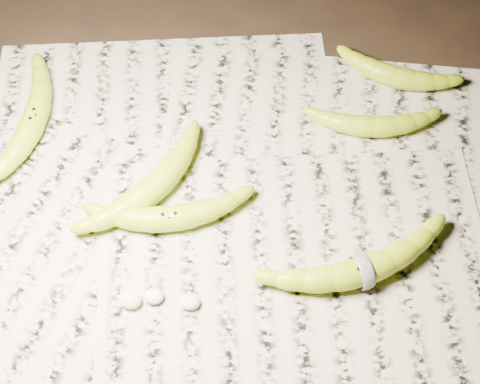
# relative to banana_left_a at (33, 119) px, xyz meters

# --- Properties ---
(ground) EXTENTS (3.00, 3.00, 0.00)m
(ground) POSITION_rel_banana_left_a_xyz_m (0.33, -0.11, -0.03)
(ground) COLOR black
(ground) RESTS_ON ground
(newspaper_patch) EXTENTS (0.90, 0.70, 0.01)m
(newspaper_patch) POSITION_rel_banana_left_a_xyz_m (0.32, -0.09, -0.02)
(newspaper_patch) COLOR #B9B39E
(newspaper_patch) RESTS_ON ground
(banana_left_a) EXTENTS (0.07, 0.22, 0.04)m
(banana_left_a) POSITION_rel_banana_left_a_xyz_m (0.00, 0.00, 0.00)
(banana_left_a) COLOR #B3D21A
(banana_left_a) RESTS_ON newspaper_patch
(banana_left_b) EXTENTS (0.17, 0.21, 0.04)m
(banana_left_b) POSITION_rel_banana_left_a_xyz_m (0.21, -0.09, 0.00)
(banana_left_b) COLOR #B3D21A
(banana_left_b) RESTS_ON newspaper_patch
(banana_center) EXTENTS (0.22, 0.12, 0.04)m
(banana_center) POSITION_rel_banana_left_a_xyz_m (0.24, -0.14, -0.00)
(banana_center) COLOR #B3D21A
(banana_center) RESTS_ON newspaper_patch
(banana_taped) EXTENTS (0.25, 0.17, 0.04)m
(banana_taped) POSITION_rel_banana_left_a_xyz_m (0.52, -0.18, 0.00)
(banana_taped) COLOR #B3D21A
(banana_taped) RESTS_ON newspaper_patch
(banana_upper_a) EXTENTS (0.19, 0.08, 0.04)m
(banana_upper_a) POSITION_rel_banana_left_a_xyz_m (0.52, 0.07, -0.00)
(banana_upper_a) COLOR #B3D21A
(banana_upper_a) RESTS_ON newspaper_patch
(banana_upper_b) EXTENTS (0.18, 0.09, 0.04)m
(banana_upper_b) POSITION_rel_banana_left_a_xyz_m (0.55, 0.17, -0.00)
(banana_upper_b) COLOR #B3D21A
(banana_upper_b) RESTS_ON newspaper_patch
(measuring_tape) EXTENTS (0.03, 0.05, 0.05)m
(measuring_tape) POSITION_rel_banana_left_a_xyz_m (0.52, -0.18, 0.00)
(measuring_tape) COLOR white
(measuring_tape) RESTS_ON newspaper_patch
(flesh_chunk_a) EXTENTS (0.03, 0.03, 0.02)m
(flesh_chunk_a) POSITION_rel_banana_left_a_xyz_m (0.21, -0.26, -0.01)
(flesh_chunk_a) COLOR #FCF5C3
(flesh_chunk_a) RESTS_ON newspaper_patch
(flesh_chunk_b) EXTENTS (0.03, 0.02, 0.02)m
(flesh_chunk_b) POSITION_rel_banana_left_a_xyz_m (0.24, -0.25, -0.01)
(flesh_chunk_b) COLOR #FCF5C3
(flesh_chunk_b) RESTS_ON newspaper_patch
(flesh_chunk_c) EXTENTS (0.03, 0.02, 0.02)m
(flesh_chunk_c) POSITION_rel_banana_left_a_xyz_m (0.29, -0.25, -0.01)
(flesh_chunk_c) COLOR #FCF5C3
(flesh_chunk_c) RESTS_ON newspaper_patch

